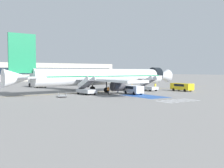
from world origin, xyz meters
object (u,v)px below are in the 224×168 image
at_px(ground_crew_1, 118,88).
at_px(boarding_stairs_aft, 86,90).
at_px(airliner, 103,77).
at_px(ground_crew_3, 155,86).
at_px(boarding_stairs_forward, 148,87).
at_px(terminal_building, 16,72).
at_px(ground_crew_2, 132,87).
at_px(fuel_tanker, 37,81).
at_px(baggage_cart, 62,96).
at_px(service_van_0, 133,89).
at_px(service_van_1, 182,86).
at_px(ground_crew_0, 108,90).

bearing_deg(ground_crew_1, boarding_stairs_aft, 165.38).
distance_m(boarding_stairs_aft, ground_crew_1, 8.11).
xyz_separation_m(airliner, ground_crew_3, (14.24, -2.10, -2.42)).
distance_m(boarding_stairs_forward, terminal_building, 82.67).
xyz_separation_m(ground_crew_1, ground_crew_2, (4.11, 0.30, 0.15)).
height_order(fuel_tanker, terminal_building, terminal_building).
distance_m(baggage_cart, ground_crew_2, 18.53).
distance_m(airliner, fuel_tanker, 26.14).
height_order(fuel_tanker, service_van_0, fuel_tanker).
bearing_deg(service_van_1, terminal_building, 101.37).
bearing_deg(boarding_stairs_aft, boarding_stairs_forward, 0.00).
relative_size(boarding_stairs_forward, boarding_stairs_aft, 1.00).
height_order(ground_crew_0, ground_crew_1, ground_crew_0).
height_order(boarding_stairs_aft, ground_crew_1, boarding_stairs_aft).
relative_size(boarding_stairs_aft, ground_crew_0, 3.33).
bearing_deg(ground_crew_1, ground_crew_3, -9.58).
bearing_deg(boarding_stairs_forward, ground_crew_3, 21.76).
relative_size(airliner, ground_crew_2, 23.80).
height_order(boarding_stairs_aft, baggage_cart, boarding_stairs_aft).
distance_m(airliner, service_van_0, 9.75).
distance_m(service_van_1, ground_crew_2, 11.93).
distance_m(airliner, ground_crew_3, 14.60).
bearing_deg(boarding_stairs_aft, ground_crew_3, 4.48).
height_order(boarding_stairs_aft, service_van_0, boarding_stairs_aft).
bearing_deg(boarding_stairs_forward, fuel_tanker, 118.41).
relative_size(service_van_1, ground_crew_2, 3.07).
height_order(airliner, ground_crew_2, airliner).
xyz_separation_m(service_van_1, terminal_building, (-17.00, 86.89, 3.22)).
height_order(service_van_1, ground_crew_0, service_van_1).
bearing_deg(boarding_stairs_forward, ground_crew_0, -169.59).
xyz_separation_m(airliner, ground_crew_1, (1.41, -4.11, -2.47)).
distance_m(boarding_stairs_forward, service_van_0, 10.22).
bearing_deg(airliner, ground_crew_3, 79.12).
relative_size(ground_crew_0, terminal_building, 0.02).
xyz_separation_m(boarding_stairs_forward, ground_crew_3, (4.05, 1.82, 0.01)).
bearing_deg(ground_crew_3, service_van_1, -74.84).
relative_size(ground_crew_2, ground_crew_3, 1.09).
height_order(service_van_0, ground_crew_1, service_van_0).
relative_size(ground_crew_1, ground_crew_2, 0.87).
distance_m(ground_crew_0, ground_crew_2, 8.96).
distance_m(airliner, ground_crew_2, 7.10).
bearing_deg(terminal_building, ground_crew_0, -91.47).
height_order(airliner, ground_crew_0, airliner).
distance_m(ground_crew_2, terminal_building, 82.08).
xyz_separation_m(airliner, service_van_1, (16.30, -8.93, -2.27)).
height_order(service_van_0, ground_crew_0, service_van_0).
bearing_deg(ground_crew_3, airliner, 170.03).
xyz_separation_m(boarding_stairs_forward, service_van_0, (-8.66, -5.43, 0.13)).
relative_size(boarding_stairs_forward, terminal_building, 0.05).
xyz_separation_m(boarding_stairs_forward, boarding_stairs_aft, (-16.88, -0.74, 0.01)).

